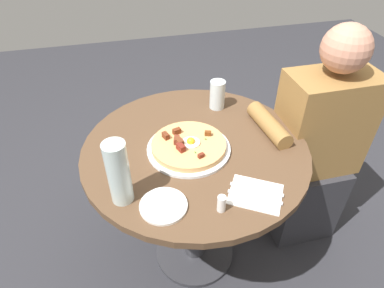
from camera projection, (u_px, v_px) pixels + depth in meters
name	position (u px, v px, depth m)	size (l,w,h in m)	color
ground_plane	(194.00, 252.00, 1.75)	(6.00, 6.00, 0.00)	#2D2D33
dining_table	(195.00, 177.00, 1.41)	(0.89, 0.89, 0.72)	brown
person_seated	(313.00, 156.00, 1.58)	(0.51, 0.30, 1.14)	#2D2D33
pizza_plate	(189.00, 149.00, 1.28)	(0.32, 0.32, 0.01)	white
breakfast_pizza	(188.00, 145.00, 1.27)	(0.29, 0.29, 0.05)	tan
bread_plate	(164.00, 206.00, 1.06)	(0.15, 0.15, 0.01)	white
napkin	(256.00, 194.00, 1.10)	(0.17, 0.14, 0.00)	white
fork	(255.00, 197.00, 1.09)	(0.18, 0.01, 0.01)	silver
knife	(257.00, 189.00, 1.11)	(0.18, 0.01, 0.01)	silver
water_glass	(217.00, 95.00, 1.48)	(0.07, 0.07, 0.13)	silver
water_bottle	(118.00, 173.00, 1.02)	(0.07, 0.07, 0.23)	silver
salt_shaker	(223.00, 203.00, 1.04)	(0.03, 0.03, 0.06)	white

